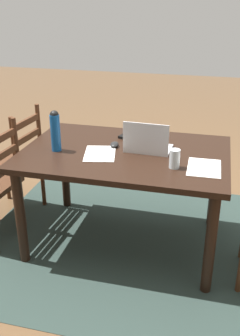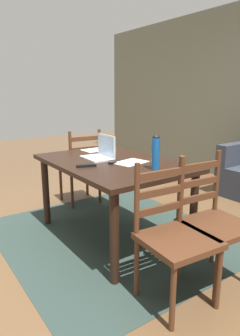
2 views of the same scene
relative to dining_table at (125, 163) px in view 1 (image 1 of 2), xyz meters
The scene contains 11 objects.
ground_plane 0.67m from the dining_table, ahead, with size 14.00×14.00×0.00m, color brown.
area_rug 0.66m from the dining_table, ahead, with size 2.21×2.01×0.01m, color #283833.
dining_table is the anchor object (origin of this frame).
chair_right_near 1.06m from the dining_table, 10.90° to the right, with size 0.47×0.47×0.95m.
laptop 0.22m from the dining_table, 169.68° to the right, with size 0.33×0.24×0.23m.
water_bottle 0.55m from the dining_table, 12.84° to the left, with size 0.07×0.07×0.29m.
drinking_glass 0.45m from the dining_table, 151.28° to the left, with size 0.07×0.07×0.12m, color silver.
computer_mouse 0.16m from the dining_table, 32.95° to the right, with size 0.06×0.10×0.03m, color black.
tv_remote 0.34m from the dining_table, 77.77° to the right, with size 0.04×0.17×0.02m, color black.
paper_stack_left 0.59m from the dining_table, 163.95° to the left, with size 0.21×0.30×0.00m, color white.
paper_stack_right 0.21m from the dining_table, 31.60° to the left, with size 0.21×0.30×0.00m, color white.
Camera 1 is at (-0.60, 2.50, 1.78)m, focal length 41.51 mm.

